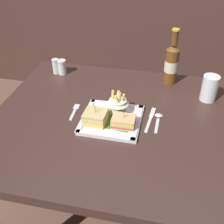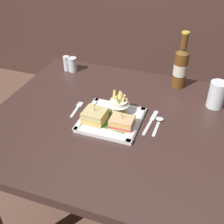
% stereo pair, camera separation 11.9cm
% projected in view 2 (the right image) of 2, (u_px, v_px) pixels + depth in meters
% --- Properties ---
extents(ground_plane, '(6.00, 6.00, 0.00)m').
position_uv_depth(ground_plane, '(113.00, 224.00, 1.67)').
color(ground_plane, brown).
extents(dining_table, '(1.04, 0.92, 0.77)m').
position_uv_depth(dining_table, '(113.00, 142.00, 1.30)').
color(dining_table, '#3C2723').
rests_on(dining_table, ground_plane).
extents(square_plate, '(0.24, 0.24, 0.02)m').
position_uv_depth(square_plate, '(111.00, 120.00, 1.21)').
color(square_plate, white).
rests_on(square_plate, dining_table).
extents(sandwich_half_left, '(0.09, 0.09, 0.08)m').
position_uv_depth(sandwich_half_left, '(95.00, 116.00, 1.18)').
color(sandwich_half_left, tan).
rests_on(sandwich_half_left, square_plate).
extents(sandwich_half_right, '(0.09, 0.07, 0.07)m').
position_uv_depth(sandwich_half_right, '(122.00, 122.00, 1.15)').
color(sandwich_half_right, '#D8B277').
rests_on(sandwich_half_right, square_plate).
extents(fries_cup, '(0.09, 0.09, 0.10)m').
position_uv_depth(fries_cup, '(119.00, 104.00, 1.22)').
color(fries_cup, '#EEE7CB').
rests_on(fries_cup, square_plate).
extents(beer_bottle, '(0.07, 0.07, 0.28)m').
position_uv_depth(beer_bottle, '(181.00, 66.00, 1.39)').
color(beer_bottle, brown).
rests_on(beer_bottle, dining_table).
extents(water_glass, '(0.07, 0.07, 0.12)m').
position_uv_depth(water_glass, '(216.00, 96.00, 1.27)').
color(water_glass, silver).
rests_on(water_glass, dining_table).
extents(fork, '(0.03, 0.12, 0.00)m').
position_uv_depth(fork, '(77.00, 108.00, 1.28)').
color(fork, silver).
rests_on(fork, dining_table).
extents(knife, '(0.03, 0.18, 0.00)m').
position_uv_depth(knife, '(151.00, 121.00, 1.21)').
color(knife, silver).
rests_on(knife, dining_table).
extents(spoon, '(0.04, 0.13, 0.01)m').
position_uv_depth(spoon, '(159.00, 121.00, 1.20)').
color(spoon, silver).
rests_on(spoon, dining_table).
extents(salt_shaker, '(0.04, 0.04, 0.08)m').
position_uv_depth(salt_shaker, '(67.00, 64.00, 1.57)').
color(salt_shaker, silver).
rests_on(salt_shaker, dining_table).
extents(pepper_shaker, '(0.05, 0.05, 0.08)m').
position_uv_depth(pepper_shaker, '(73.00, 65.00, 1.56)').
color(pepper_shaker, silver).
rests_on(pepper_shaker, dining_table).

